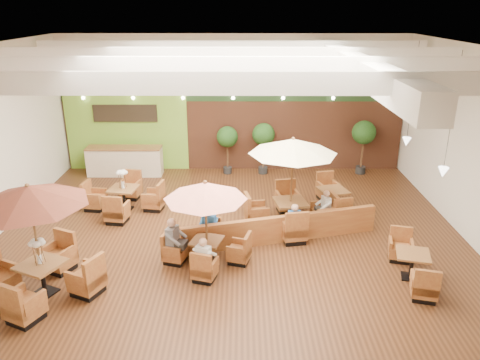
{
  "coord_description": "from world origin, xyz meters",
  "views": [
    {
      "loc": [
        0.36,
        -12.92,
        6.55
      ],
      "look_at": [
        0.3,
        0.5,
        1.5
      ],
      "focal_mm": 35.0,
      "sensor_mm": 36.0,
      "label": 1
    }
  ],
  "objects_px": {
    "diner_0": "(204,254)",
    "service_counter": "(125,161)",
    "diner_4": "(325,204)",
    "topiary_1": "(264,136)",
    "table_1": "(206,207)",
    "diner_1": "(209,224)",
    "topiary_2": "(364,135)",
    "table_3": "(124,198)",
    "table_0": "(33,222)",
    "booth_divider": "(282,229)",
    "topiary_0": "(227,139)",
    "table_4": "(411,266)",
    "diner_3": "(294,218)",
    "diner_2": "(174,237)",
    "table_5": "(332,201)",
    "table_2": "(292,167)"
  },
  "relations": [
    {
      "from": "table_1",
      "to": "diner_2",
      "type": "distance_m",
      "value": 1.22
    },
    {
      "from": "service_counter",
      "to": "diner_2",
      "type": "distance_m",
      "value": 7.55
    },
    {
      "from": "table_3",
      "to": "table_0",
      "type": "bearing_deg",
      "value": -90.37
    },
    {
      "from": "diner_4",
      "to": "table_5",
      "type": "bearing_deg",
      "value": -35.33
    },
    {
      "from": "diner_4",
      "to": "topiary_1",
      "type": "bearing_deg",
      "value": 6.73
    },
    {
      "from": "table_3",
      "to": "diner_2",
      "type": "height_order",
      "value": "table_3"
    },
    {
      "from": "table_3",
      "to": "table_4",
      "type": "relative_size",
      "value": 1.09
    },
    {
      "from": "table_5",
      "to": "topiary_2",
      "type": "distance_m",
      "value": 4.39
    },
    {
      "from": "table_1",
      "to": "diner_0",
      "type": "distance_m",
      "value": 1.24
    },
    {
      "from": "topiary_0",
      "to": "table_4",
      "type": "bearing_deg",
      "value": -58.19
    },
    {
      "from": "table_5",
      "to": "diner_3",
      "type": "distance_m",
      "value": 2.68
    },
    {
      "from": "booth_divider",
      "to": "diner_4",
      "type": "xyz_separation_m",
      "value": [
        1.4,
        1.08,
        0.32
      ]
    },
    {
      "from": "table_1",
      "to": "diner_1",
      "type": "height_order",
      "value": "table_1"
    },
    {
      "from": "service_counter",
      "to": "table_5",
      "type": "height_order",
      "value": "service_counter"
    },
    {
      "from": "table_0",
      "to": "table_2",
      "type": "bearing_deg",
      "value": 55.48
    },
    {
      "from": "table_0",
      "to": "table_5",
      "type": "xyz_separation_m",
      "value": [
        7.8,
        4.84,
        -1.53
      ]
    },
    {
      "from": "table_0",
      "to": "diner_0",
      "type": "bearing_deg",
      "value": 33.78
    },
    {
      "from": "diner_2",
      "to": "diner_4",
      "type": "relative_size",
      "value": 1.15
    },
    {
      "from": "table_2",
      "to": "diner_0",
      "type": "distance_m",
      "value": 4.15
    },
    {
      "from": "table_3",
      "to": "topiary_2",
      "type": "xyz_separation_m",
      "value": [
        8.88,
        3.68,
        1.22
      ]
    },
    {
      "from": "service_counter",
      "to": "table_5",
      "type": "distance_m",
      "value": 8.58
    },
    {
      "from": "booth_divider",
      "to": "table_3",
      "type": "xyz_separation_m",
      "value": [
        -5.16,
        2.28,
        0.02
      ]
    },
    {
      "from": "booth_divider",
      "to": "topiary_1",
      "type": "relative_size",
      "value": 2.81
    },
    {
      "from": "table_2",
      "to": "diner_0",
      "type": "height_order",
      "value": "table_2"
    },
    {
      "from": "service_counter",
      "to": "diner_4",
      "type": "xyz_separation_m",
      "value": [
        7.33,
        -4.68,
        0.15
      ]
    },
    {
      "from": "booth_divider",
      "to": "topiary_0",
      "type": "relative_size",
      "value": 3.0
    },
    {
      "from": "topiary_1",
      "to": "diner_4",
      "type": "distance_m",
      "value": 5.24
    },
    {
      "from": "diner_1",
      "to": "topiary_2",
      "type": "bearing_deg",
      "value": -116.66
    },
    {
      "from": "table_0",
      "to": "table_3",
      "type": "bearing_deg",
      "value": 105.79
    },
    {
      "from": "table_0",
      "to": "diner_4",
      "type": "distance_m",
      "value": 8.31
    },
    {
      "from": "service_counter",
      "to": "table_0",
      "type": "relative_size",
      "value": 1.0
    },
    {
      "from": "diner_2",
      "to": "diner_1",
      "type": "bearing_deg",
      "value": 150.85
    },
    {
      "from": "table_1",
      "to": "table_4",
      "type": "xyz_separation_m",
      "value": [
        5.24,
        -0.75,
        -1.29
      ]
    },
    {
      "from": "table_3",
      "to": "service_counter",
      "type": "bearing_deg",
      "value": 111.14
    },
    {
      "from": "topiary_2",
      "to": "diner_4",
      "type": "distance_m",
      "value": 5.48
    },
    {
      "from": "service_counter",
      "to": "booth_divider",
      "type": "height_order",
      "value": "service_counter"
    },
    {
      "from": "table_1",
      "to": "topiary_1",
      "type": "xyz_separation_m",
      "value": [
        1.81,
        7.14,
        -0.06
      ]
    },
    {
      "from": "booth_divider",
      "to": "diner_3",
      "type": "xyz_separation_m",
      "value": [
        0.34,
        0.02,
        0.33
      ]
    },
    {
      "from": "topiary_1",
      "to": "table_3",
      "type": "bearing_deg",
      "value": -142.82
    },
    {
      "from": "table_5",
      "to": "diner_1",
      "type": "xyz_separation_m",
      "value": [
        -3.98,
        -2.51,
        0.36
      ]
    },
    {
      "from": "service_counter",
      "to": "table_4",
      "type": "distance_m",
      "value": 11.89
    },
    {
      "from": "booth_divider",
      "to": "diner_1",
      "type": "height_order",
      "value": "diner_1"
    },
    {
      "from": "table_3",
      "to": "topiary_1",
      "type": "xyz_separation_m",
      "value": [
        4.85,
        3.68,
        1.14
      ]
    },
    {
      "from": "table_3",
      "to": "topiary_2",
      "type": "distance_m",
      "value": 9.69
    },
    {
      "from": "diner_0",
      "to": "service_counter",
      "type": "bearing_deg",
      "value": 138.31
    },
    {
      "from": "table_5",
      "to": "table_2",
      "type": "bearing_deg",
      "value": -159.08
    },
    {
      "from": "topiary_1",
      "to": "diner_3",
      "type": "xyz_separation_m",
      "value": [
        0.65,
        -5.94,
        -0.83
      ]
    },
    {
      "from": "table_2",
      "to": "diner_1",
      "type": "distance_m",
      "value": 3.07
    },
    {
      "from": "booth_divider",
      "to": "diner_0",
      "type": "height_order",
      "value": "diner_0"
    },
    {
      "from": "diner_1",
      "to": "table_5",
      "type": "bearing_deg",
      "value": -131.55
    }
  ]
}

